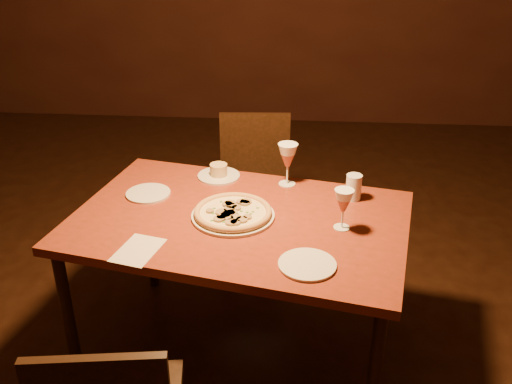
{
  "coord_description": "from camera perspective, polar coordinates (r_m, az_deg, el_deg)",
  "views": [
    {
      "loc": [
        0.25,
        -1.91,
        1.93
      ],
      "look_at": [
        0.08,
        0.23,
        0.85
      ],
      "focal_mm": 40.0,
      "sensor_mm": 36.0,
      "label": 1
    }
  ],
  "objects": [
    {
      "name": "ramekin_saucer",
      "position": [
        2.77,
        -3.75,
        1.94
      ],
      "size": [
        0.21,
        0.21,
        0.07
      ],
      "color": "silver",
      "rests_on": "dining_table"
    },
    {
      "name": "side_plate_near",
      "position": [
        2.11,
        5.14,
        -7.24
      ],
      "size": [
        0.21,
        0.21,
        0.01
      ],
      "primitive_type": "cylinder",
      "color": "silver",
      "rests_on": "dining_table"
    },
    {
      "name": "floor",
      "position": [
        2.73,
        -2.12,
        -18.21
      ],
      "size": [
        7.0,
        7.0,
        0.0
      ],
      "primitive_type": "plane",
      "color": "black",
      "rests_on": "ground"
    },
    {
      "name": "chair_far",
      "position": [
        3.34,
        -0.14,
        1.14
      ],
      "size": [
        0.44,
        0.44,
        0.85
      ],
      "rotation": [
        0.0,
        0.0,
        0.07
      ],
      "color": "black",
      "rests_on": "floor"
    },
    {
      "name": "side_plate_left",
      "position": [
        2.64,
        -10.73,
        -0.14
      ],
      "size": [
        0.2,
        0.2,
        0.01
      ],
      "primitive_type": "cylinder",
      "color": "silver",
      "rests_on": "dining_table"
    },
    {
      "name": "menu_card",
      "position": [
        2.24,
        -11.71,
        -5.71
      ],
      "size": [
        0.19,
        0.24,
        0.0
      ],
      "primitive_type": "cube",
      "rotation": [
        0.0,
        0.0,
        -0.24
      ],
      "color": "beige",
      "rests_on": "dining_table"
    },
    {
      "name": "wine_glass_far",
      "position": [
        2.66,
        3.17,
        2.76
      ],
      "size": [
        0.09,
        0.09,
        0.2
      ],
      "primitive_type": null,
      "color": "#B05C49",
      "rests_on": "dining_table"
    },
    {
      "name": "dining_table",
      "position": [
        2.45,
        -1.69,
        -3.91
      ],
      "size": [
        1.55,
        1.16,
        0.75
      ],
      "rotation": [
        0.0,
        0.0,
        -0.2
      ],
      "color": "maroon",
      "rests_on": "floor"
    },
    {
      "name": "pizza_plate",
      "position": [
        2.41,
        -2.32,
        -2.08
      ],
      "size": [
        0.35,
        0.35,
        0.04
      ],
      "color": "silver",
      "rests_on": "dining_table"
    },
    {
      "name": "water_tumbler",
      "position": [
        2.57,
        9.74,
        0.48
      ],
      "size": [
        0.07,
        0.07,
        0.12
      ],
      "primitive_type": "cylinder",
      "color": "silver",
      "rests_on": "dining_table"
    },
    {
      "name": "wine_glass_right",
      "position": [
        2.32,
        8.7,
        -1.71
      ],
      "size": [
        0.08,
        0.08,
        0.17
      ],
      "primitive_type": null,
      "color": "#B05C49",
      "rests_on": "dining_table"
    }
  ]
}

